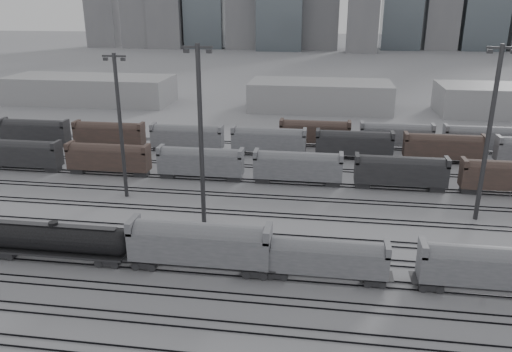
# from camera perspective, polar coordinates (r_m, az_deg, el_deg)

# --- Properties ---
(ground) EXTENTS (900.00, 900.00, 0.00)m
(ground) POSITION_cam_1_polar(r_m,az_deg,el_deg) (58.45, -5.50, -11.27)
(ground) COLOR #A4A4A8
(ground) RESTS_ON ground
(tracks) EXTENTS (220.00, 71.50, 0.16)m
(tracks) POSITION_cam_1_polar(r_m,az_deg,el_deg) (73.63, -2.28, -4.35)
(tracks) COLOR black
(tracks) RESTS_ON ground
(tank_car_b) EXTENTS (19.40, 3.23, 4.79)m
(tank_car_b) POSITION_cam_1_polar(r_m,az_deg,el_deg) (64.79, -21.93, -6.69)
(tank_car_b) COLOR #242527
(tank_car_b) RESTS_ON ground
(hopper_car_a) EXTENTS (16.47, 3.27, 5.89)m
(hopper_car_a) POSITION_cam_1_polar(r_m,az_deg,el_deg) (57.81, -6.47, -7.56)
(hopper_car_a) COLOR #242527
(hopper_car_a) RESTS_ON ground
(hopper_car_b) EXTENTS (13.56, 2.69, 4.85)m
(hopper_car_b) POSITION_cam_1_polar(r_m,az_deg,el_deg) (56.41, 8.05, -9.09)
(hopper_car_b) COLOR #242527
(hopper_car_b) RESTS_ON ground
(hopper_car_c) EXTENTS (14.90, 2.96, 5.33)m
(hopper_car_c) POSITION_cam_1_polar(r_m,az_deg,el_deg) (59.00, 25.28, -9.25)
(hopper_car_c) COLOR #242527
(hopper_car_c) RESTS_ON ground
(light_mast_b) EXTENTS (3.60, 0.58, 22.53)m
(light_mast_b) POSITION_cam_1_polar(r_m,az_deg,el_deg) (79.46, -15.26, 5.79)
(light_mast_b) COLOR #38383A
(light_mast_b) RESTS_ON ground
(light_mast_c) EXTENTS (3.95, 0.63, 24.70)m
(light_mast_c) POSITION_cam_1_polar(r_m,az_deg,el_deg) (67.11, -6.34, 4.94)
(light_mast_c) COLOR #38383A
(light_mast_c) RESTS_ON ground
(light_mast_d) EXTENTS (3.92, 0.63, 24.52)m
(light_mast_d) POSITION_cam_1_polar(r_m,az_deg,el_deg) (74.89, 25.09, 4.66)
(light_mast_d) COLOR #38383A
(light_mast_d) RESTS_ON ground
(bg_string_near) EXTENTS (151.00, 3.00, 5.60)m
(bg_string_near) POSITION_cam_1_polar(r_m,az_deg,el_deg) (85.18, 4.80, 0.91)
(bg_string_near) COLOR gray
(bg_string_near) RESTS_ON ground
(bg_string_mid) EXTENTS (151.00, 3.00, 5.60)m
(bg_string_mid) POSITION_cam_1_polar(r_m,az_deg,el_deg) (100.48, 11.14, 3.49)
(bg_string_mid) COLOR #242527
(bg_string_mid) RESTS_ON ground
(bg_string_far) EXTENTS (66.00, 3.00, 5.60)m
(bg_string_far) POSITION_cam_1_polar(r_m,az_deg,el_deg) (110.44, 20.10, 4.10)
(bg_string_far) COLOR #503A33
(bg_string_far) RESTS_ON ground
(warehouse_left) EXTENTS (50.00, 18.00, 8.00)m
(warehouse_left) POSITION_cam_1_polar(r_m,az_deg,el_deg) (163.10, -18.42, 9.36)
(warehouse_left) COLOR #959597
(warehouse_left) RESTS_ON ground
(warehouse_mid) EXTENTS (40.00, 18.00, 8.00)m
(warehouse_mid) POSITION_cam_1_polar(r_m,az_deg,el_deg) (145.98, 7.32, 9.10)
(warehouse_mid) COLOR #959597
(warehouse_mid) RESTS_ON ground
(warehouse_right) EXTENTS (35.00, 18.00, 8.00)m
(warehouse_right) POSITION_cam_1_polar(r_m,az_deg,el_deg) (153.40, 26.50, 7.74)
(warehouse_right) COLOR #959597
(warehouse_right) RESTS_ON ground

